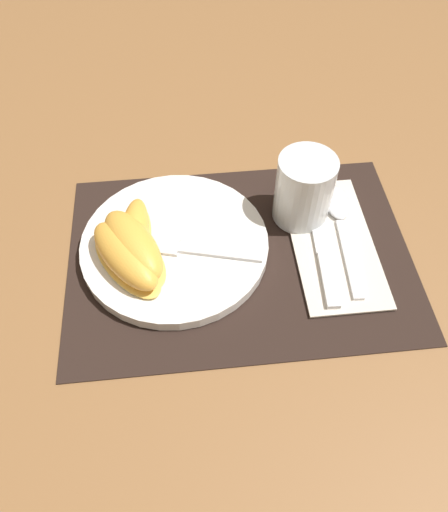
% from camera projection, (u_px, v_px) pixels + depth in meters
% --- Properties ---
extents(ground_plane, '(3.00, 3.00, 0.00)m').
position_uv_depth(ground_plane, '(240.00, 256.00, 0.66)').
color(ground_plane, olive).
extents(placemat, '(0.45, 0.32, 0.00)m').
position_uv_depth(placemat, '(240.00, 255.00, 0.66)').
color(placemat, black).
rests_on(placemat, ground_plane).
extents(plate, '(0.25, 0.25, 0.02)m').
position_uv_depth(plate, '(175.00, 245.00, 0.66)').
color(plate, white).
rests_on(plate, placemat).
extents(juice_glass, '(0.08, 0.08, 0.10)m').
position_uv_depth(juice_glass, '(303.00, 193.00, 0.67)').
color(juice_glass, silver).
rests_on(juice_glass, placemat).
extents(napkin, '(0.11, 0.22, 0.00)m').
position_uv_depth(napkin, '(332.00, 242.00, 0.67)').
color(napkin, silver).
rests_on(napkin, placemat).
extents(knife, '(0.03, 0.21, 0.01)m').
position_uv_depth(knife, '(322.00, 245.00, 0.66)').
color(knife, silver).
rests_on(knife, napkin).
extents(spoon, '(0.04, 0.19, 0.01)m').
position_uv_depth(spoon, '(340.00, 216.00, 0.69)').
color(spoon, silver).
rests_on(spoon, napkin).
extents(fork, '(0.17, 0.06, 0.00)m').
position_uv_depth(fork, '(184.00, 248.00, 0.64)').
color(fork, silver).
rests_on(fork, plate).
extents(citrus_wedge_0, '(0.05, 0.13, 0.04)m').
position_uv_depth(citrus_wedge_0, '(134.00, 237.00, 0.64)').
color(citrus_wedge_0, '#F7C656').
rests_on(citrus_wedge_0, plate).
extents(citrus_wedge_1, '(0.11, 0.14, 0.04)m').
position_uv_depth(citrus_wedge_1, '(133.00, 246.00, 0.63)').
color(citrus_wedge_1, '#F7C656').
rests_on(citrus_wedge_1, plate).
extents(citrus_wedge_2, '(0.12, 0.14, 0.04)m').
position_uv_depth(citrus_wedge_2, '(126.00, 257.00, 0.62)').
color(citrus_wedge_2, '#F7C656').
rests_on(citrus_wedge_2, plate).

